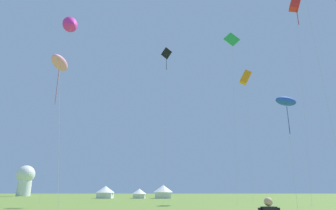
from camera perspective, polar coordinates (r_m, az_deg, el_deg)
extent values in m
ellipsoid|color=pink|center=(25.00, -20.56, 7.76)|extent=(1.35, 2.93, 1.00)
cylinder|color=#A9627C|center=(24.28, -21.03, 3.43)|extent=(0.07, 0.07, 2.91)
cylinder|color=#B2B2B7|center=(21.97, -20.70, -5.06)|extent=(1.96, 2.19, 11.74)
cone|color=#E02DA3|center=(60.33, -18.37, 14.89)|extent=(4.47, 4.51, 3.67)
cylinder|color=#B2B2B7|center=(53.48, -20.99, 0.16)|extent=(1.57, 1.65, 32.51)
cube|color=green|center=(47.42, 12.47, 12.54)|extent=(2.73, 0.58, 2.71)
cylinder|color=#B2B2B7|center=(42.25, 12.94, -1.84)|extent=(1.09, 1.13, 24.63)
cube|color=black|center=(50.54, -0.31, 10.18)|extent=(1.95, 1.15, 2.18)
cylinder|color=black|center=(49.75, -0.31, 8.30)|extent=(0.07, 0.07, 2.53)
cylinder|color=#B2B2B7|center=(45.34, -0.58, -3.26)|extent=(0.39, 2.07, 24.62)
cube|color=red|center=(51.26, 23.85, 18.07)|extent=(2.41, 1.87, 2.96)
cylinder|color=maroon|center=(50.01, 24.17, 15.83)|extent=(0.09, 0.09, 3.22)
cylinder|color=#B2B2B7|center=(44.12, 25.05, 2.23)|extent=(2.08, 0.83, 29.83)
cylinder|color=#B2B2B7|center=(33.37, 26.88, 11.34)|extent=(0.75, 1.07, 32.99)
ellipsoid|color=blue|center=(31.55, 22.26, 0.68)|extent=(3.08, 2.43, 1.09)
cylinder|color=#183599|center=(31.07, 22.65, -2.75)|extent=(0.07, 0.07, 2.79)
cylinder|color=#B2B2B7|center=(29.28, 23.19, -8.58)|extent=(1.10, 2.29, 10.57)
cube|color=orange|center=(55.65, 15.04, 5.27)|extent=(2.42, 1.60, 2.72)
cylinder|color=#B2B2B7|center=(52.26, 15.70, -5.88)|extent=(0.65, 0.72, 22.03)
sphere|color=tan|center=(8.32, 19.17, -17.58)|extent=(0.22, 0.22, 0.22)
cube|color=white|center=(79.07, -12.30, -17.05)|extent=(3.77, 3.77, 1.41)
cone|color=white|center=(79.07, -12.23, -15.94)|extent=(4.71, 4.71, 1.65)
cube|color=white|center=(77.70, -5.70, -17.46)|extent=(2.93, 2.93, 1.10)
cone|color=white|center=(77.69, -5.68, -16.58)|extent=(3.66, 3.66, 1.28)
cube|color=white|center=(77.31, -0.96, -17.38)|extent=(4.04, 4.04, 1.51)
cone|color=white|center=(77.30, -0.95, -16.17)|extent=(5.04, 5.04, 1.77)
cylinder|color=white|center=(119.85, -26.54, -14.35)|extent=(4.80, 4.80, 6.00)
sphere|color=white|center=(119.98, -26.25, -12.17)|extent=(6.40, 6.40, 6.40)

